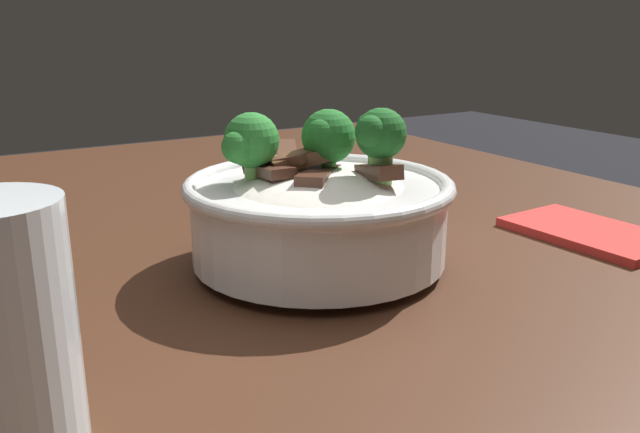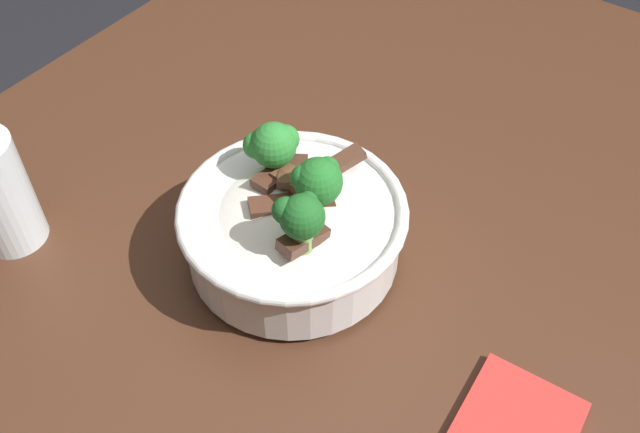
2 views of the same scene
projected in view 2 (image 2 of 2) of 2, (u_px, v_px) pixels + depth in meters
The scene contains 3 objects.
dining_table at pixel (325, 305), 0.82m from camera, with size 1.18×0.92×0.80m.
rice_bowl at pixel (293, 225), 0.67m from camera, with size 0.21×0.21×0.13m.
drinking_glass at pixel (0, 200), 0.69m from camera, with size 0.06×0.06×0.12m.
Camera 2 is at (-0.39, -0.27, 1.35)m, focal length 40.28 mm.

